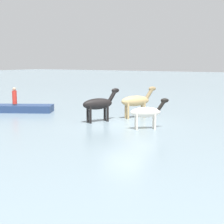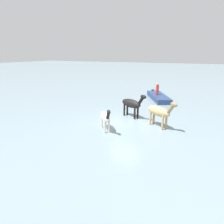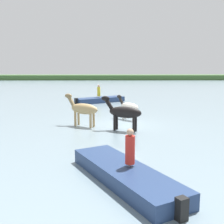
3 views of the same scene
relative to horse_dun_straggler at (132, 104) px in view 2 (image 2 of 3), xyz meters
name	(u,v)px [view 2 (image 2 of 3)]	position (x,y,z in m)	size (l,w,h in m)	color
ground_plane	(124,123)	(-0.06, 1.62, -1.10)	(185.47, 185.47, 0.00)	gray
horse_dun_straggler	(132,104)	(0.00, 0.00, 0.00)	(2.47, 1.50, 2.00)	black
horse_rear_stallion	(105,117)	(0.54, 3.42, -0.18)	(1.64, 1.86, 1.67)	silver
horse_mid_herd	(160,112)	(-2.47, 1.28, 0.00)	(2.37, 1.75, 2.00)	tan
boat_launch_far	(158,98)	(-0.34, -7.39, -0.92)	(3.75, 5.30, 0.76)	navy
person_watcher_seated	(157,89)	(-0.18, -7.31, 0.06)	(0.32, 0.32, 1.19)	red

